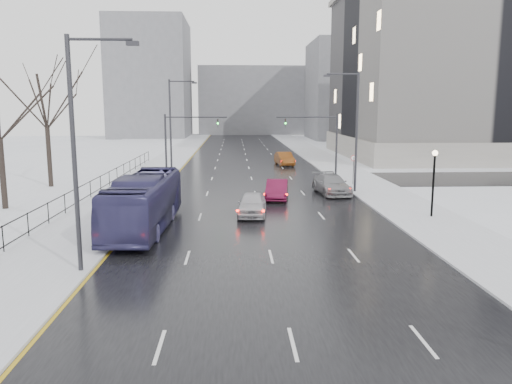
{
  "coord_description": "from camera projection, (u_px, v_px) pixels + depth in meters",
  "views": [
    {
      "loc": [
        -1.73,
        -1.02,
        7.07
      ],
      "look_at": [
        -0.54,
        26.07,
        2.5
      ],
      "focal_mm": 35.0,
      "sensor_mm": 36.0,
      "label": 1
    }
  ],
  "objects": [
    {
      "name": "road",
      "position": [
        248.0,
        166.0,
        61.36
      ],
      "size": [
        16.0,
        150.0,
        0.04
      ],
      "primitive_type": "cube",
      "color": "black",
      "rests_on": "ground"
    },
    {
      "name": "cross_road",
      "position": [
        252.0,
        180.0,
        49.54
      ],
      "size": [
        130.0,
        10.0,
        0.04
      ],
      "primitive_type": "cube",
      "color": "black",
      "rests_on": "ground"
    },
    {
      "name": "sidewalk_left",
      "position": [
        163.0,
        166.0,
        60.89
      ],
      "size": [
        5.0,
        150.0,
        0.16
      ],
      "primitive_type": "cube",
      "color": "silver",
      "rests_on": "ground"
    },
    {
      "name": "sidewalk_right",
      "position": [
        333.0,
        165.0,
        61.8
      ],
      "size": [
        5.0,
        150.0,
        0.16
      ],
      "primitive_type": "cube",
      "color": "silver",
      "rests_on": "ground"
    },
    {
      "name": "park_strip",
      "position": [
        84.0,
        167.0,
        60.49
      ],
      "size": [
        14.0,
        150.0,
        0.12
      ],
      "primitive_type": "cube",
      "color": "white",
      "rests_on": "ground"
    },
    {
      "name": "tree_park_d",
      "position": [
        6.0,
        210.0,
        34.98
      ],
      "size": [
        8.75,
        8.75,
        12.5
      ],
      "primitive_type": null,
      "color": "black",
      "rests_on": "ground"
    },
    {
      "name": "tree_park_e",
      "position": [
        51.0,
        188.0,
        44.81
      ],
      "size": [
        9.45,
        9.45,
        13.5
      ],
      "primitive_type": null,
      "color": "black",
      "rests_on": "ground"
    },
    {
      "name": "iron_fence",
      "position": [
        54.0,
        208.0,
        31.09
      ],
      "size": [
        0.06,
        70.0,
        1.3
      ],
      "color": "black",
      "rests_on": "sidewalk_left"
    },
    {
      "name": "streetlight_r_mid",
      "position": [
        354.0,
        126.0,
        41.08
      ],
      "size": [
        2.95,
        0.25,
        10.0
      ],
      "color": "#2D2D33",
      "rests_on": "ground"
    },
    {
      "name": "streetlight_l_near",
      "position": [
        79.0,
        144.0,
        20.67
      ],
      "size": [
        2.95,
        0.25,
        10.0
      ],
      "color": "#2D2D33",
      "rests_on": "ground"
    },
    {
      "name": "streetlight_l_far",
      "position": [
        173.0,
        122.0,
        52.19
      ],
      "size": [
        2.95,
        0.25,
        10.0
      ],
      "color": "#2D2D33",
      "rests_on": "ground"
    },
    {
      "name": "lamppost_r_mid",
      "position": [
        434.0,
        174.0,
        31.79
      ],
      "size": [
        0.36,
        0.36,
        4.28
      ],
      "color": "black",
      "rests_on": "sidewalk_right"
    },
    {
      "name": "mast_signal_right",
      "position": [
        326.0,
        138.0,
        49.17
      ],
      "size": [
        6.1,
        0.33,
        6.5
      ],
      "color": "#2D2D33",
      "rests_on": "ground"
    },
    {
      "name": "mast_signal_left",
      "position": [
        177.0,
        139.0,
        48.54
      ],
      "size": [
        6.1,
        0.33,
        6.5
      ],
      "color": "#2D2D33",
      "rests_on": "ground"
    },
    {
      "name": "no_uturn_sign",
      "position": [
        354.0,
        161.0,
        45.61
      ],
      "size": [
        0.6,
        0.06,
        2.7
      ],
      "color": "#2D2D33",
      "rests_on": "sidewalk_right"
    },
    {
      "name": "civic_building",
      "position": [
        485.0,
        79.0,
        72.83
      ],
      "size": [
        41.0,
        31.0,
        24.8
      ],
      "color": "gray",
      "rests_on": "ground"
    },
    {
      "name": "bldg_far_right",
      "position": [
        363.0,
        91.0,
        114.92
      ],
      "size": [
        24.0,
        20.0,
        22.0
      ],
      "primitive_type": "cube",
      "color": "slate",
      "rests_on": "ground"
    },
    {
      "name": "bldg_far_left",
      "position": [
        151.0,
        79.0,
        122.11
      ],
      "size": [
        18.0,
        22.0,
        28.0
      ],
      "primitive_type": "cube",
      "color": "slate",
      "rests_on": "ground"
    },
    {
      "name": "bldg_far_center",
      "position": [
        254.0,
        101.0,
        138.85
      ],
      "size": [
        30.0,
        18.0,
        18.0
      ],
      "primitive_type": "cube",
      "color": "slate",
      "rests_on": "ground"
    },
    {
      "name": "bus",
      "position": [
        144.0,
        202.0,
        29.14
      ],
      "size": [
        3.06,
        11.59,
        3.21
      ],
      "primitive_type": "imported",
      "rotation": [
        0.0,
        0.0,
        -0.03
      ],
      "color": "navy",
      "rests_on": "road"
    },
    {
      "name": "sedan_center_near",
      "position": [
        252.0,
        204.0,
        32.96
      ],
      "size": [
        2.19,
        4.63,
        1.53
      ],
      "primitive_type": "imported",
      "rotation": [
        0.0,
        0.0,
        -0.09
      ],
      "color": "#BCBAC0",
      "rests_on": "road"
    },
    {
      "name": "sedan_right_near",
      "position": [
        277.0,
        189.0,
        38.88
      ],
      "size": [
        2.22,
        4.82,
        1.53
      ],
      "primitive_type": "imported",
      "rotation": [
        0.0,
        0.0,
        -0.13
      ],
      "color": "maroon",
      "rests_on": "road"
    },
    {
      "name": "sedan_right_far",
      "position": [
        331.0,
        184.0,
        41.23
      ],
      "size": [
        2.81,
        5.73,
        1.6
      ],
      "primitive_type": "imported",
      "rotation": [
        0.0,
        0.0,
        0.1
      ],
      "color": "gray",
      "rests_on": "road"
    },
    {
      "name": "sedan_right_distant",
      "position": [
        284.0,
        159.0,
        61.91
      ],
      "size": [
        2.28,
        5.15,
        1.64
      ],
      "primitive_type": "imported",
      "rotation": [
        0.0,
        0.0,
        0.11
      ],
      "color": "brown",
      "rests_on": "road"
    }
  ]
}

